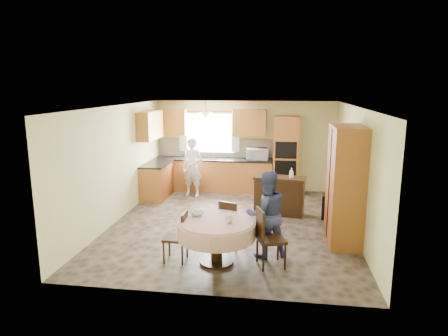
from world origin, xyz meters
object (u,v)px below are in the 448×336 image
at_px(cupboard, 345,185).
at_px(person_sink, 192,167).
at_px(chair_left, 179,234).
at_px(chair_back, 230,221).
at_px(person_dining, 266,214).
at_px(sideboard, 279,197).
at_px(dining_table, 216,230).
at_px(chair_right, 267,235).
at_px(oven_tower, 286,155).

relative_size(cupboard, person_sink, 1.41).
relative_size(cupboard, chair_left, 2.58).
xyz_separation_m(chair_left, chair_back, (0.77, 0.72, 0.01)).
bearing_deg(cupboard, person_dining, -148.41).
xyz_separation_m(sideboard, chair_back, (-0.88, -2.05, 0.07)).
xyz_separation_m(cupboard, chair_back, (-2.09, -0.56, -0.62)).
xyz_separation_m(sideboard, chair_left, (-1.65, -2.77, 0.06)).
bearing_deg(person_dining, chair_back, -46.16).
bearing_deg(cupboard, person_sink, 142.13).
height_order(sideboard, chair_back, chair_back).
height_order(cupboard, person_dining, cupboard).
distance_m(dining_table, chair_right, 0.83).
distance_m(sideboard, chair_left, 3.22).
distance_m(sideboard, chair_right, 2.79).
relative_size(dining_table, chair_back, 1.48).
height_order(oven_tower, person_dining, oven_tower).
height_order(cupboard, dining_table, cupboard).
relative_size(dining_table, person_sink, 0.83).
relative_size(person_sink, person_dining, 1.04).
height_order(oven_tower, sideboard, oven_tower).
relative_size(oven_tower, cupboard, 0.96).
distance_m(oven_tower, chair_right, 4.67).
bearing_deg(oven_tower, chair_left, -111.11).
height_order(sideboard, chair_right, chair_right).
distance_m(cupboard, dining_table, 2.62).
relative_size(cupboard, dining_table, 1.70).
xyz_separation_m(chair_back, person_sink, (-1.44, 3.30, 0.30)).
xyz_separation_m(oven_tower, chair_right, (-0.33, -4.63, -0.52)).
height_order(sideboard, cupboard, cupboard).
height_order(dining_table, chair_back, chair_back).
distance_m(dining_table, chair_back, 0.74).
bearing_deg(cupboard, dining_table, -150.12).
xyz_separation_m(chair_back, person_dining, (0.67, -0.31, 0.27)).
bearing_deg(chair_right, person_sink, 9.06).
relative_size(chair_back, person_sink, 0.56).
height_order(chair_left, person_sink, person_sink).
relative_size(chair_back, person_dining, 0.58).
bearing_deg(chair_back, dining_table, 100.43).
height_order(sideboard, chair_left, chair_left).
bearing_deg(chair_back, sideboard, -92.03).
bearing_deg(chair_back, chair_left, 64.48).
relative_size(dining_table, chair_left, 1.52).
xyz_separation_m(dining_table, chair_right, (0.83, -0.01, -0.03)).
height_order(sideboard, dining_table, sideboard).
height_order(chair_right, person_dining, person_dining).
xyz_separation_m(sideboard, cupboard, (1.21, -1.49, 0.69)).
bearing_deg(chair_left, chair_back, 134.63).
relative_size(dining_table, chair_right, 1.33).
bearing_deg(person_dining, chair_left, -5.05).
bearing_deg(chair_back, person_sink, -45.32).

